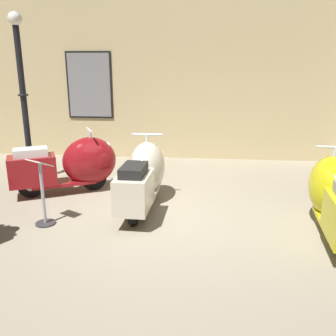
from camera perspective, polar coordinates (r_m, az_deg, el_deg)
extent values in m
plane|color=gray|center=(5.17, -0.56, -8.94)|extent=(60.00, 60.00, 0.00)
cube|color=#CCB784|center=(8.58, 2.27, 13.98)|extent=(18.00, 0.20, 3.75)
cube|color=black|center=(8.87, -12.23, 12.58)|extent=(1.07, 0.03, 1.53)
cube|color=gray|center=(8.86, -12.26, 12.57)|extent=(0.99, 0.01, 1.45)
cylinder|color=black|center=(6.63, -11.57, -1.50)|extent=(0.44, 0.28, 0.44)
cylinder|color=silver|center=(6.63, -11.57, -1.50)|extent=(0.23, 0.19, 0.20)
cylinder|color=black|center=(6.55, -20.70, -2.44)|extent=(0.44, 0.28, 0.44)
cylinder|color=silver|center=(6.55, -20.70, -2.44)|extent=(0.23, 0.19, 0.20)
cube|color=maroon|center=(6.58, -16.09, -2.16)|extent=(1.12, 0.83, 0.06)
ellipsoid|color=maroon|center=(6.53, -12.20, 1.10)|extent=(1.09, 0.94, 0.85)
cube|color=maroon|center=(6.49, -20.52, -0.35)|extent=(0.88, 0.74, 0.49)
cube|color=silver|center=(6.41, -20.79, 2.32)|extent=(0.62, 0.52, 0.13)
sphere|color=silver|center=(6.53, -9.62, 3.33)|extent=(0.17, 0.17, 0.17)
cylinder|color=silver|center=(6.45, -12.11, 4.46)|extent=(0.05, 0.05, 0.31)
cylinder|color=silver|center=(6.42, -12.19, 5.82)|extent=(0.25, 0.45, 0.04)
cube|color=silver|center=(6.82, -12.56, 1.22)|extent=(0.67, 0.35, 0.03)
cylinder|color=black|center=(6.11, -3.17, -2.68)|extent=(0.11, 0.45, 0.45)
cylinder|color=silver|center=(6.11, -3.17, -2.68)|extent=(0.11, 0.21, 0.20)
cylinder|color=black|center=(5.14, -5.37, -6.46)|extent=(0.11, 0.45, 0.45)
cylinder|color=silver|center=(5.14, -5.37, -6.46)|extent=(0.11, 0.21, 0.20)
cube|color=beige|center=(5.63, -4.17, -4.62)|extent=(0.44, 1.08, 0.06)
ellipsoid|color=beige|center=(5.96, -3.31, 0.05)|extent=(0.62, 0.96, 0.85)
cube|color=beige|center=(5.09, -5.34, -3.71)|extent=(0.47, 0.78, 0.49)
cube|color=black|center=(4.99, -5.43, -0.32)|extent=(0.33, 0.55, 0.13)
sphere|color=silver|center=(6.21, -2.80, 2.92)|extent=(0.17, 0.17, 0.17)
cylinder|color=silver|center=(5.90, -3.31, 3.79)|extent=(0.05, 0.05, 0.31)
cylinder|color=silver|center=(5.87, -3.34, 5.28)|extent=(0.49, 0.05, 0.04)
cylinder|color=black|center=(5.68, 23.75, -5.56)|extent=(0.14, 0.46, 0.45)
cylinder|color=silver|center=(5.68, 23.75, -5.56)|extent=(0.13, 0.21, 0.20)
cube|color=gold|center=(5.21, 24.90, -7.91)|extent=(0.51, 1.10, 0.06)
ellipsoid|color=gold|center=(5.53, 24.23, -2.67)|extent=(0.68, 1.00, 0.85)
sphere|color=silver|center=(5.76, 23.85, 0.54)|extent=(0.17, 0.17, 0.17)
cylinder|color=silver|center=(5.45, 24.63, 1.35)|extent=(0.05, 0.05, 0.31)
cylinder|color=silver|center=(5.42, 24.82, 2.96)|extent=(0.50, 0.09, 0.04)
cylinder|color=black|center=(7.53, -20.59, -1.15)|extent=(0.28, 0.28, 0.18)
cylinder|color=black|center=(7.27, -21.69, 9.57)|extent=(0.11, 0.11, 2.65)
torus|color=black|center=(7.26, -21.80, 10.60)|extent=(0.19, 0.19, 0.04)
sphere|color=white|center=(7.27, -22.92, 20.81)|extent=(0.24, 0.24, 0.24)
cylinder|color=#333338|center=(5.48, -18.66, -8.21)|extent=(0.28, 0.28, 0.02)
cylinder|color=#A5A5AD|center=(5.32, -19.08, -3.88)|extent=(0.04, 0.04, 0.86)
cube|color=silver|center=(5.19, -19.52, 0.78)|extent=(0.39, 0.35, 0.12)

